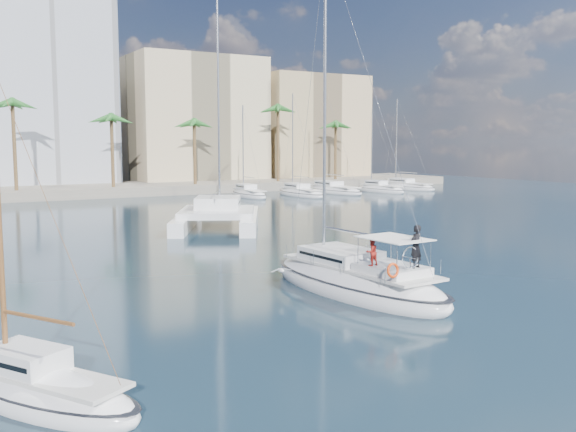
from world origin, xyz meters
TOP-DOWN VIEW (x-y plane):
  - ground at (0.00, 0.00)m, footprint 160.00×160.00m
  - quay at (0.00, 61.00)m, footprint 120.00×14.00m
  - building_beige at (22.00, 70.00)m, footprint 20.00×14.00m
  - building_tan_right at (42.00, 68.00)m, footprint 18.00×12.00m
  - palm_centre at (0.00, 57.00)m, footprint 3.60×3.60m
  - palm_right at (34.00, 57.00)m, footprint 3.60×3.60m
  - main_sloop at (0.86, -1.79)m, footprint 4.46×11.82m
  - small_sloop at (-14.05, -7.98)m, footprint 5.24×6.85m
  - catamaran at (4.73, 22.46)m, footprint 11.75×14.34m
  - seagull at (-1.96, 0.28)m, footprint 1.12×0.48m
  - moored_yacht_a at (20.00, 47.00)m, footprint 3.37×9.52m
  - moored_yacht_b at (26.50, 45.00)m, footprint 3.32×10.83m
  - moored_yacht_c at (33.00, 47.00)m, footprint 3.98×12.33m
  - moored_yacht_d at (39.50, 45.00)m, footprint 3.52×9.55m
  - moored_yacht_e at (46.00, 47.00)m, footprint 4.61×11.11m

SIDE VIEW (x-z plane):
  - ground at x=0.00m, z-range 0.00..0.00m
  - moored_yacht_a at x=20.00m, z-range -5.95..5.95m
  - moored_yacht_b at x=26.50m, z-range -6.86..6.86m
  - moored_yacht_c at x=33.00m, z-range -7.77..7.77m
  - moored_yacht_d at x=39.50m, z-range -5.95..5.95m
  - moored_yacht_e at x=46.00m, z-range -6.86..6.86m
  - small_sloop at x=-14.05m, z-range -4.44..5.21m
  - main_sloop at x=0.86m, z-range -8.08..9.14m
  - quay at x=0.00m, z-range 0.00..1.20m
  - seagull at x=-1.96m, z-range 0.87..1.07m
  - catamaran at x=4.73m, z-range -8.14..10.47m
  - building_tan_right at x=42.00m, z-range 0.00..18.00m
  - building_beige at x=22.00m, z-range 0.00..20.00m
  - palm_centre at x=0.00m, z-range 4.13..16.43m
  - palm_right at x=34.00m, z-range 4.13..16.43m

